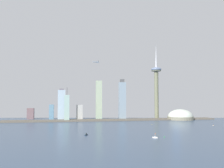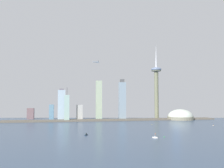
% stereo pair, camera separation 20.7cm
% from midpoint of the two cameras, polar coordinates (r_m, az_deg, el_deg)
% --- Properties ---
extents(ground_plane, '(6000.00, 6000.00, 0.00)m').
position_cam_midpoint_polar(ground_plane, '(451.85, 10.80, -13.12)').
color(ground_plane, '#3A4F6A').
extents(waterfront_pier, '(746.77, 56.12, 3.93)m').
position_cam_midpoint_polar(waterfront_pier, '(891.30, 0.16, -8.10)').
color(waterfront_pier, '#655E51').
rests_on(waterfront_pier, ground).
extents(observation_tower, '(39.22, 39.22, 283.08)m').
position_cam_midpoint_polar(observation_tower, '(968.91, 9.99, 0.34)').
color(observation_tower, '#747659').
rests_on(observation_tower, ground).
extents(stadium_dome, '(93.43, 93.43, 52.24)m').
position_cam_midpoint_polar(stadium_dome, '(955.13, 15.21, -7.15)').
color(stadium_dome, gray).
rests_on(stadium_dome, ground).
extents(skyscraper_0, '(21.67, 20.18, 143.23)m').
position_cam_midpoint_polar(skyscraper_0, '(946.25, -2.99, -3.59)').
color(skyscraper_0, '#A8BA9A').
rests_on(skyscraper_0, ground).
extents(skyscraper_1, '(21.32, 27.48, 54.00)m').
position_cam_midpoint_polar(skyscraper_1, '(918.67, -7.36, -6.37)').
color(skyscraper_1, '#B8B8B5').
rests_on(skyscraper_1, ground).
extents(skyscraper_2, '(24.54, 21.98, 40.60)m').
position_cam_midpoint_polar(skyscraper_2, '(993.22, -17.92, -6.38)').
color(skyscraper_2, '#7A5E60').
rests_on(skyscraper_2, ground).
extents(skyscraper_3, '(16.98, 17.07, 115.44)m').
position_cam_midpoint_polar(skyscraper_3, '(881.60, -10.16, -5.34)').
color(skyscraper_3, '#A2C4B9').
rests_on(skyscraper_3, ground).
extents(skyscraper_4, '(25.69, 13.89, 111.30)m').
position_cam_midpoint_polar(skyscraper_4, '(910.30, -11.33, -4.64)').
color(skyscraper_4, '#A9BFD2').
rests_on(skyscraper_4, ground).
extents(skyscraper_5, '(25.06, 17.47, 147.29)m').
position_cam_midpoint_polar(skyscraper_5, '(925.68, 2.33, -3.69)').
color(skyscraper_5, '#889DAC').
rests_on(skyscraper_5, ground).
extents(skyscraper_6, '(16.68, 21.53, 54.70)m').
position_cam_midpoint_polar(skyscraper_6, '(957.31, -13.50, -6.15)').
color(skyscraper_6, '#6892AA').
rests_on(skyscraper_6, ground).
extents(skyscraper_7, '(25.72, 12.91, 161.04)m').
position_cam_midpoint_polar(skyscraper_7, '(1067.25, 14.23, -2.97)').
color(skyscraper_7, '#8099C5').
rests_on(skyscraper_7, ground).
extents(boat_0, '(10.38, 6.93, 8.11)m').
position_cam_midpoint_polar(boat_0, '(512.29, 9.69, -11.79)').
color(boat_0, white).
rests_on(boat_0, ground).
extents(boat_1, '(7.91, 11.73, 3.86)m').
position_cam_midpoint_polar(boat_1, '(544.18, -5.86, -11.31)').
color(boat_1, '#122335').
rests_on(boat_1, ground).
extents(boat_2, '(5.90, 6.32, 4.38)m').
position_cam_midpoint_polar(boat_2, '(778.99, 21.94, -8.61)').
color(boat_2, beige).
rests_on(boat_2, ground).
extents(channel_buoy_0, '(1.23, 1.23, 2.71)m').
position_cam_midpoint_polar(channel_buoy_0, '(564.41, 9.74, -10.99)').
color(channel_buoy_0, '#E54C19').
rests_on(channel_buoy_0, ground).
extents(channel_buoy_1, '(1.10, 1.10, 2.09)m').
position_cam_midpoint_polar(channel_buoy_1, '(759.09, 9.00, -8.99)').
color(channel_buoy_1, yellow).
rests_on(channel_buoy_1, ground).
extents(channel_buoy_2, '(1.75, 1.75, 2.66)m').
position_cam_midpoint_polar(channel_buoy_2, '(524.11, 11.73, -11.58)').
color(channel_buoy_2, green).
rests_on(channel_buoy_2, ground).
extents(airplane, '(26.09, 26.04, 7.87)m').
position_cam_midpoint_polar(airplane, '(917.37, -3.70, 4.98)').
color(airplane, silver).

